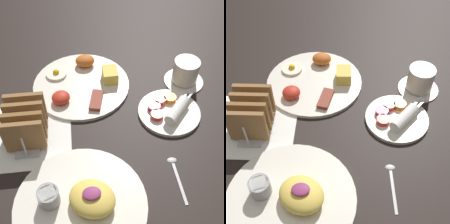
{
  "view_description": "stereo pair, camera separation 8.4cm",
  "coord_description": "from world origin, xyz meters",
  "views": [
    {
      "loc": [
        -0.02,
        -0.51,
        0.65
      ],
      "look_at": [
        0.05,
        0.05,
        0.03
      ],
      "focal_mm": 50.0,
      "sensor_mm": 36.0,
      "label": 1
    },
    {
      "loc": [
        0.07,
        -0.51,
        0.65
      ],
      "look_at": [
        0.05,
        0.05,
        0.03
      ],
      "focal_mm": 50.0,
      "sensor_mm": 36.0,
      "label": 2
    }
  ],
  "objects": [
    {
      "name": "napkin_flat",
      "position": [
        -0.17,
        0.02,
        0.0
      ],
      "size": [
        0.22,
        0.22,
        0.0
      ],
      "color": "white",
      "rests_on": "ground_plane"
    },
    {
      "name": "coffee_cup",
      "position": [
        0.29,
        0.18,
        0.04
      ],
      "size": [
        0.12,
        0.12,
        0.08
      ],
      "color": "silver",
      "rests_on": "ground_plane"
    },
    {
      "name": "plate_foreground",
      "position": [
        -0.05,
        -0.2,
        0.01
      ],
      "size": [
        0.3,
        0.3,
        0.06
      ],
      "color": "silver",
      "rests_on": "ground_plane"
    },
    {
      "name": "ground_plane",
      "position": [
        0.0,
        0.0,
        0.0
      ],
      "size": [
        3.0,
        3.0,
        0.0
      ],
      "primitive_type": "plane",
      "color": "black"
    },
    {
      "name": "plate_condiments",
      "position": [
        0.21,
        0.05,
        0.01
      ],
      "size": [
        0.17,
        0.17,
        0.04
      ],
      "color": "silver",
      "rests_on": "ground_plane"
    },
    {
      "name": "toast_rack",
      "position": [
        -0.17,
        0.02,
        0.05
      ],
      "size": [
        0.1,
        0.15,
        0.1
      ],
      "color": "#B7B7BC",
      "rests_on": "ground_plane"
    },
    {
      "name": "teaspoon",
      "position": [
        0.18,
        -0.14,
        0.0
      ],
      "size": [
        0.02,
        0.13,
        0.01
      ],
      "color": "silver",
      "rests_on": "ground_plane"
    },
    {
      "name": "plate_breakfast",
      "position": [
        -0.02,
        0.19,
        0.01
      ],
      "size": [
        0.29,
        0.29,
        0.05
      ],
      "color": "silver",
      "rests_on": "ground_plane"
    }
  ]
}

